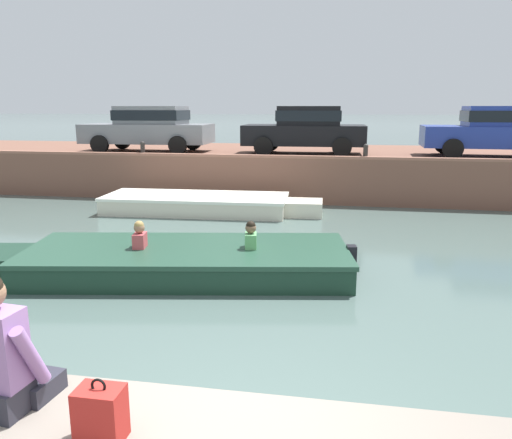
% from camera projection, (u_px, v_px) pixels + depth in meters
% --- Properties ---
extents(ground_plane, '(400.00, 400.00, 0.00)m').
position_uv_depth(ground_plane, '(299.00, 264.00, 9.46)').
color(ground_plane, '#4C605B').
extents(far_quay_wall, '(60.00, 6.00, 1.40)m').
position_uv_depth(far_quay_wall, '(321.00, 170.00, 17.90)').
color(far_quay_wall, brown).
rests_on(far_quay_wall, ground).
extents(far_wall_coping, '(60.00, 0.24, 0.08)m').
position_uv_depth(far_wall_coping, '(318.00, 157.00, 14.97)').
color(far_wall_coping, '#925F4C').
rests_on(far_wall_coping, far_quay_wall).
extents(boat_moored_west_cream, '(6.15, 2.08, 0.49)m').
position_uv_depth(boat_moored_west_cream, '(205.00, 204.00, 14.05)').
color(boat_moored_west_cream, silver).
rests_on(boat_moored_west_cream, ground).
extents(motorboat_passing, '(6.92, 3.04, 0.97)m').
position_uv_depth(motorboat_passing, '(173.00, 261.00, 8.86)').
color(motorboat_passing, '#193828').
rests_on(motorboat_passing, ground).
extents(car_leftmost_grey, '(4.38, 2.07, 1.54)m').
position_uv_depth(car_leftmost_grey, '(149.00, 127.00, 17.15)').
color(car_leftmost_grey, slate).
rests_on(car_leftmost_grey, far_quay_wall).
extents(car_left_inner_black, '(3.97, 2.07, 1.54)m').
position_uv_depth(car_left_inner_black, '(306.00, 128.00, 16.25)').
color(car_left_inner_black, black).
rests_on(car_left_inner_black, far_quay_wall).
extents(car_centre_blue, '(4.35, 2.13, 1.54)m').
position_uv_depth(car_centre_blue, '(498.00, 129.00, 15.26)').
color(car_centre_blue, '#233893').
rests_on(car_centre_blue, far_quay_wall).
extents(mooring_bollard_west, '(0.15, 0.15, 0.45)m').
position_uv_depth(mooring_bollard_west, '(143.00, 148.00, 15.99)').
color(mooring_bollard_west, '#2D2B28').
rests_on(mooring_bollard_west, far_quay_wall).
extents(mooring_bollard_mid, '(0.15, 0.15, 0.45)m').
position_uv_depth(mooring_bollard_mid, '(366.00, 151.00, 14.82)').
color(mooring_bollard_mid, '#2D2B28').
rests_on(mooring_bollard_mid, far_quay_wall).
extents(person_seated_left, '(0.56, 0.56, 0.97)m').
position_uv_depth(person_seated_left, '(3.00, 357.00, 3.26)').
color(person_seated_left, '#282833').
rests_on(person_seated_left, near_quay).
extents(bottle_drink, '(0.06, 0.06, 0.20)m').
position_uv_depth(bottle_drink, '(26.00, 389.00, 3.39)').
color(bottle_drink, '#3F8CCC').
rests_on(bottle_drink, near_quay).
extents(backpack_on_ledge, '(0.28, 0.24, 0.41)m').
position_uv_depth(backpack_on_ledge, '(102.00, 414.00, 3.00)').
color(backpack_on_ledge, '#A5231E').
rests_on(backpack_on_ledge, near_quay).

